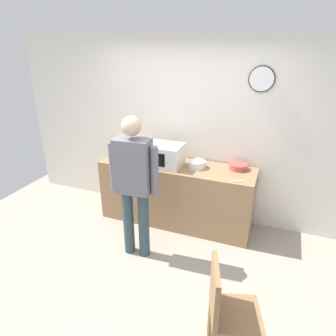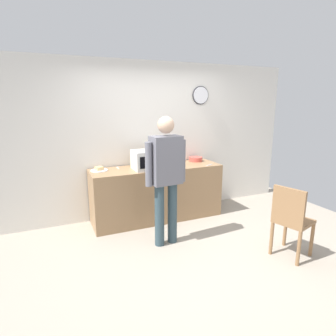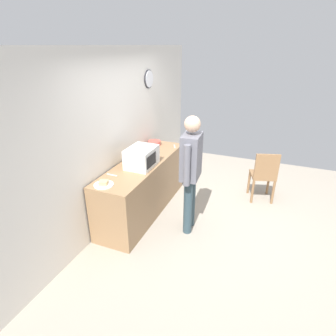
{
  "view_description": "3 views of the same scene",
  "coord_description": "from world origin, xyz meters",
  "px_view_note": "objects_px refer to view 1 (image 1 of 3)",
  "views": [
    {
      "loc": [
        1.24,
        -2.42,
        2.51
      ],
      "look_at": [
        -0.04,
        0.88,
        0.99
      ],
      "focal_mm": 32.41,
      "sensor_mm": 36.0,
      "label": 1
    },
    {
      "loc": [
        -1.68,
        -3.02,
        1.94
      ],
      "look_at": [
        -0.03,
        0.79,
        0.97
      ],
      "focal_mm": 30.35,
      "sensor_mm": 36.0,
      "label": 2
    },
    {
      "loc": [
        -3.64,
        -0.68,
        2.6
      ],
      "look_at": [
        -0.07,
        0.77,
        0.87
      ],
      "focal_mm": 29.45,
      "sensor_mm": 36.0,
      "label": 3
    }
  ],
  "objects_px": {
    "sandwich_plate": "(122,153)",
    "wooden_chair": "(227,309)",
    "spoon_utensil": "(237,181)",
    "microwave": "(164,155)",
    "person_standing": "(134,179)",
    "salad_bowl": "(197,164)",
    "cereal_bowl": "(238,166)",
    "fork_utensil": "(143,155)"
  },
  "relations": [
    {
      "from": "fork_utensil",
      "to": "wooden_chair",
      "type": "height_order",
      "value": "wooden_chair"
    },
    {
      "from": "cereal_bowl",
      "to": "fork_utensil",
      "type": "height_order",
      "value": "cereal_bowl"
    },
    {
      "from": "microwave",
      "to": "sandwich_plate",
      "type": "xyz_separation_m",
      "value": [
        -0.75,
        0.19,
        -0.13
      ]
    },
    {
      "from": "sandwich_plate",
      "to": "wooden_chair",
      "type": "xyz_separation_m",
      "value": [
        2.0,
        -1.93,
        -0.39
      ]
    },
    {
      "from": "fork_utensil",
      "to": "spoon_utensil",
      "type": "relative_size",
      "value": 1.0
    },
    {
      "from": "microwave",
      "to": "wooden_chair",
      "type": "relative_size",
      "value": 0.53
    },
    {
      "from": "microwave",
      "to": "fork_utensil",
      "type": "relative_size",
      "value": 2.94
    },
    {
      "from": "salad_bowl",
      "to": "cereal_bowl",
      "type": "height_order",
      "value": "salad_bowl"
    },
    {
      "from": "sandwich_plate",
      "to": "wooden_chair",
      "type": "relative_size",
      "value": 0.28
    },
    {
      "from": "person_standing",
      "to": "spoon_utensil",
      "type": "bearing_deg",
      "value": 31.28
    },
    {
      "from": "microwave",
      "to": "spoon_utensil",
      "type": "distance_m",
      "value": 1.05
    },
    {
      "from": "fork_utensil",
      "to": "cereal_bowl",
      "type": "bearing_deg",
      "value": -0.68
    },
    {
      "from": "microwave",
      "to": "cereal_bowl",
      "type": "relative_size",
      "value": 2.09
    },
    {
      "from": "sandwich_plate",
      "to": "wooden_chair",
      "type": "distance_m",
      "value": 2.81
    },
    {
      "from": "fork_utensil",
      "to": "sandwich_plate",
      "type": "bearing_deg",
      "value": -167.32
    },
    {
      "from": "microwave",
      "to": "fork_utensil",
      "type": "xyz_separation_m",
      "value": [
        -0.44,
        0.26,
        -0.15
      ]
    },
    {
      "from": "salad_bowl",
      "to": "person_standing",
      "type": "xyz_separation_m",
      "value": [
        -0.49,
        -0.89,
        0.09
      ]
    },
    {
      "from": "sandwich_plate",
      "to": "spoon_utensil",
      "type": "xyz_separation_m",
      "value": [
        1.79,
        -0.33,
        -0.02
      ]
    },
    {
      "from": "cereal_bowl",
      "to": "microwave",
      "type": "bearing_deg",
      "value": -166.26
    },
    {
      "from": "spoon_utensil",
      "to": "wooden_chair",
      "type": "distance_m",
      "value": 1.66
    },
    {
      "from": "microwave",
      "to": "person_standing",
      "type": "bearing_deg",
      "value": -93.26
    },
    {
      "from": "microwave",
      "to": "salad_bowl",
      "type": "height_order",
      "value": "microwave"
    },
    {
      "from": "microwave",
      "to": "salad_bowl",
      "type": "xyz_separation_m",
      "value": [
        0.44,
        0.09,
        -0.1
      ]
    },
    {
      "from": "cereal_bowl",
      "to": "spoon_utensil",
      "type": "height_order",
      "value": "cereal_bowl"
    },
    {
      "from": "sandwich_plate",
      "to": "spoon_utensil",
      "type": "bearing_deg",
      "value": -10.41
    },
    {
      "from": "microwave",
      "to": "person_standing",
      "type": "height_order",
      "value": "person_standing"
    },
    {
      "from": "cereal_bowl",
      "to": "wooden_chair",
      "type": "height_order",
      "value": "cereal_bowl"
    },
    {
      "from": "fork_utensil",
      "to": "person_standing",
      "type": "bearing_deg",
      "value": -69.21
    },
    {
      "from": "cereal_bowl",
      "to": "wooden_chair",
      "type": "bearing_deg",
      "value": -82.38
    },
    {
      "from": "microwave",
      "to": "salad_bowl",
      "type": "relative_size",
      "value": 2.14
    },
    {
      "from": "person_standing",
      "to": "wooden_chair",
      "type": "height_order",
      "value": "person_standing"
    },
    {
      "from": "salad_bowl",
      "to": "person_standing",
      "type": "height_order",
      "value": "person_standing"
    },
    {
      "from": "person_standing",
      "to": "fork_utensil",
      "type": "bearing_deg",
      "value": 110.79
    },
    {
      "from": "sandwich_plate",
      "to": "fork_utensil",
      "type": "relative_size",
      "value": 1.54
    },
    {
      "from": "salad_bowl",
      "to": "fork_utensil",
      "type": "distance_m",
      "value": 0.9
    },
    {
      "from": "salad_bowl",
      "to": "spoon_utensil",
      "type": "height_order",
      "value": "salad_bowl"
    },
    {
      "from": "cereal_bowl",
      "to": "fork_utensil",
      "type": "relative_size",
      "value": 1.41
    },
    {
      "from": "spoon_utensil",
      "to": "fork_utensil",
      "type": "bearing_deg",
      "value": 164.9
    },
    {
      "from": "salad_bowl",
      "to": "microwave",
      "type": "bearing_deg",
      "value": -168.05
    },
    {
      "from": "microwave",
      "to": "spoon_utensil",
      "type": "xyz_separation_m",
      "value": [
        1.03,
        -0.14,
        -0.15
      ]
    },
    {
      "from": "sandwich_plate",
      "to": "salad_bowl",
      "type": "height_order",
      "value": "salad_bowl"
    },
    {
      "from": "cereal_bowl",
      "to": "spoon_utensil",
      "type": "bearing_deg",
      "value": -81.89
    }
  ]
}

